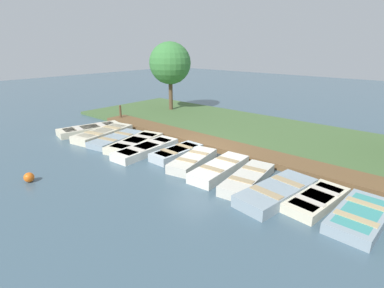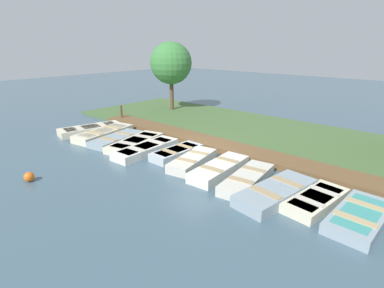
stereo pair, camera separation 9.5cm
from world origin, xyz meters
TOP-DOWN VIEW (x-y plane):
  - ground_plane at (0.00, 0.00)m, footprint 80.00×80.00m
  - shore_bank at (-5.00, 0.00)m, footprint 8.00×24.00m
  - dock_walkway at (-1.57, 0.00)m, footprint 1.41×16.75m
  - rowboat_0 at (1.19, -7.04)m, footprint 3.72×1.94m
  - rowboat_1 at (1.19, -5.68)m, footprint 3.68×1.82m
  - rowboat_2 at (1.25, -4.39)m, footprint 3.24×1.74m
  - rowboat_3 at (1.02, -3.09)m, footprint 3.56×1.97m
  - rowboat_4 at (1.31, -1.90)m, footprint 3.52×1.29m
  - rowboat_5 at (0.70, -0.44)m, footprint 2.62×1.04m
  - rowboat_6 at (0.98, 0.77)m, footprint 2.89×1.49m
  - rowboat_7 at (0.95, 2.17)m, footprint 3.13×1.23m
  - rowboat_8 at (1.01, 3.49)m, footprint 3.14×1.36m
  - rowboat_9 at (1.30, 4.79)m, footprint 3.36×1.66m
  - rowboat_10 at (0.87, 5.97)m, footprint 2.74×1.37m
  - rowboat_11 at (1.01, 7.29)m, footprint 2.86×1.36m
  - mooring_post_near at (-1.61, -7.87)m, footprint 0.14×0.14m
  - buoy at (6.29, -2.77)m, footprint 0.37×0.37m
  - park_tree_far_left at (-6.05, -7.56)m, footprint 3.05×3.05m

SIDE VIEW (x-z plane):
  - ground_plane at x=0.00m, z-range 0.00..0.00m
  - shore_bank at x=-5.00m, z-range 0.00..0.17m
  - dock_walkway at x=-1.57m, z-range 0.00..0.28m
  - rowboat_2 at x=1.25m, z-range 0.00..0.33m
  - rowboat_10 at x=0.87m, z-range 0.00..0.34m
  - rowboat_11 at x=1.01m, z-range 0.00..0.35m
  - rowboat_3 at x=1.02m, z-range 0.00..0.36m
  - buoy at x=6.29m, z-range 0.00..0.37m
  - rowboat_0 at x=1.19m, z-range 0.00..0.39m
  - rowboat_4 at x=1.31m, z-range 0.00..0.39m
  - rowboat_8 at x=1.01m, z-range 0.00..0.39m
  - rowboat_5 at x=0.70m, z-range 0.00..0.40m
  - rowboat_6 at x=0.98m, z-range 0.00..0.41m
  - rowboat_1 at x=1.19m, z-range 0.00..0.41m
  - rowboat_9 at x=1.30m, z-range 0.00..0.43m
  - rowboat_7 at x=0.95m, z-range 0.00..0.43m
  - mooring_post_near at x=-1.61m, z-range 0.00..1.12m
  - park_tree_far_left at x=-6.05m, z-range 1.02..6.16m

